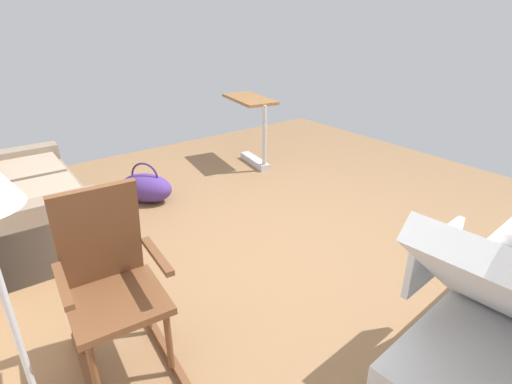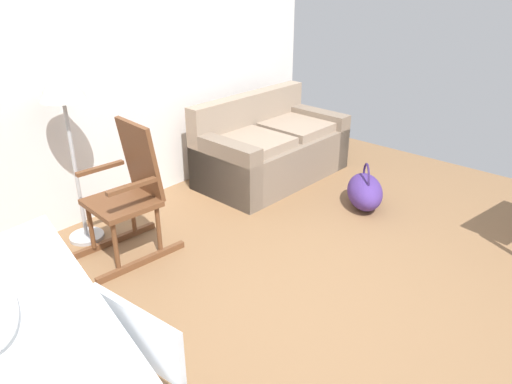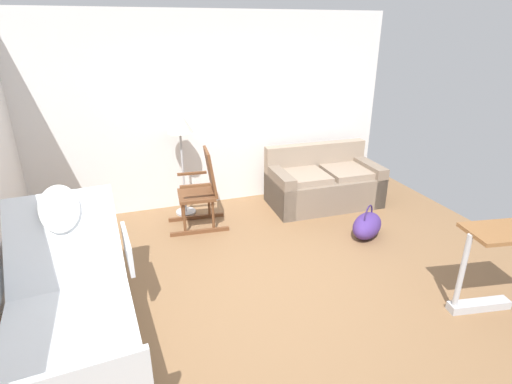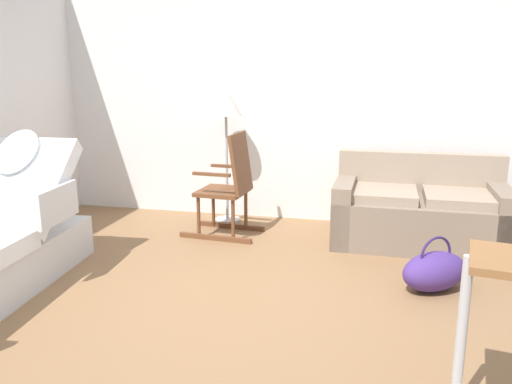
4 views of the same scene
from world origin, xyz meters
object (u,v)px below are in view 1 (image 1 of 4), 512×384
Objects in this scene: rocking_chair at (112,286)px; overbed_table at (252,123)px; couch at (24,205)px; duffel_bag at (146,188)px.

rocking_chair is 1.20× the size of overbed_table.
overbed_table is at bearing -83.55° from couch.
couch is at bearing 4.49° from rocking_chair.
rocking_chair reaches higher than duffel_bag.
overbed_table is (2.16, -2.55, 0.03)m from rocking_chair.
couch reaches higher than duffel_bag.
duffel_bag is at bearing -87.71° from couch.
overbed_table reaches higher than duffel_bag.
duffel_bag is at bearing 99.35° from overbed_table.
rocking_chair is (-1.85, -0.15, 0.20)m from couch.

